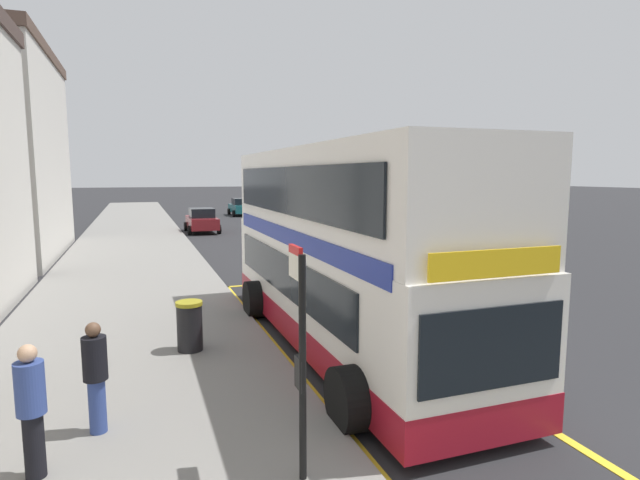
{
  "coord_description": "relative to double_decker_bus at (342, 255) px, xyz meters",
  "views": [
    {
      "loc": [
        -6.72,
        -2.41,
        3.84
      ],
      "look_at": [
        -2.77,
        8.53,
        2.34
      ],
      "focal_mm": 28.54,
      "sensor_mm": 36.0,
      "label": 1
    }
  ],
  "objects": [
    {
      "name": "ground_plane",
      "position": [
        2.46,
        24.08,
        -2.06
      ],
      "size": [
        260.0,
        260.0,
        0.0
      ],
      "primitive_type": "plane",
      "color": "#28282B"
    },
    {
      "name": "pedestrian_waiting_near_sign",
      "position": [
        -5.57,
        -3.66,
        -1.01
      ],
      "size": [
        0.34,
        0.34,
        1.69
      ],
      "color": "black",
      "rests_on": "pavement_near"
    },
    {
      "name": "pavement_near",
      "position": [
        -4.54,
        24.08,
        -1.99
      ],
      "size": [
        6.0,
        76.0,
        0.14
      ],
      "primitive_type": "cube",
      "color": "gray",
      "rests_on": "ground"
    },
    {
      "name": "double_decker_bus",
      "position": [
        0.0,
        0.0,
        0.0
      ],
      "size": [
        3.26,
        10.29,
        4.4
      ],
      "color": "white",
      "rests_on": "ground"
    },
    {
      "name": "parked_car_maroon_behind",
      "position": [
        -0.21,
        24.09,
        -1.26
      ],
      "size": [
        2.09,
        4.2,
        1.62
      ],
      "rotation": [
        0.0,
        0.0,
        -0.04
      ],
      "color": "maroon",
      "rests_on": "ground"
    },
    {
      "name": "bus_bay_markings",
      "position": [
        0.01,
        0.12,
        -2.06
      ],
      "size": [
        3.1,
        13.56,
        0.01
      ],
      "color": "yellow",
      "rests_on": "ground"
    },
    {
      "name": "pedestrian_further_back",
      "position": [
        -4.92,
        -2.72,
        -1.04
      ],
      "size": [
        0.34,
        0.34,
        1.63
      ],
      "color": "#33478C",
      "rests_on": "pavement_near"
    },
    {
      "name": "parked_car_teal_distant",
      "position": [
        5.02,
        37.25,
        -1.26
      ],
      "size": [
        2.09,
        4.2,
        1.62
      ],
      "rotation": [
        0.0,
        0.0,
        0.05
      ],
      "color": "#196066",
      "rests_on": "ground"
    },
    {
      "name": "bus_stop_sign",
      "position": [
        -2.49,
        -4.73,
        -0.27
      ],
      "size": [
        0.09,
        0.51,
        2.85
      ],
      "color": "black",
      "rests_on": "pavement_near"
    },
    {
      "name": "litter_bin",
      "position": [
        -3.32,
        0.37,
        -1.39
      ],
      "size": [
        0.56,
        0.56,
        1.05
      ],
      "color": "black",
      "rests_on": "pavement_near"
    }
  ]
}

